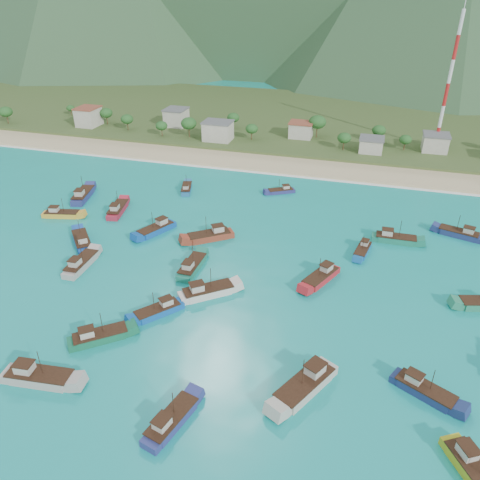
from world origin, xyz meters
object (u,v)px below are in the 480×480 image
(boat_2, at_px, (395,239))
(boat_31, at_px, (459,234))
(boat_9, at_px, (281,191))
(boat_21, at_px, (424,391))
(boat_32, at_px, (363,251))
(boat_20, at_px, (156,230))
(radio_tower, at_px, (448,83))
(boat_23, at_px, (474,472))
(boat_8, at_px, (81,264))
(boat_3, at_px, (118,210))
(boat_15, at_px, (158,311))
(boat_26, at_px, (207,292))
(boat_11, at_px, (210,236))
(boat_19, at_px, (321,278))
(boat_14, at_px, (62,214))
(boat_22, at_px, (99,337))
(boat_4, at_px, (82,241))
(boat_7, at_px, (305,385))
(boat_29, at_px, (83,195))
(boat_30, at_px, (171,421))
(boat_0, at_px, (192,267))
(boat_27, at_px, (187,189))
(boat_24, at_px, (39,377))

(boat_2, distance_m, boat_31, 17.25)
(boat_9, relative_size, boat_21, 0.80)
(boat_32, bearing_deg, boat_20, 15.30)
(radio_tower, bearing_deg, boat_9, -131.51)
(boat_23, bearing_deg, boat_8, -51.57)
(boat_21, bearing_deg, boat_3, -92.62)
(boat_15, relative_size, boat_26, 0.86)
(boat_11, bearing_deg, boat_8, 93.80)
(boat_8, relative_size, boat_31, 1.01)
(boat_8, xyz_separation_m, boat_9, (34.55, 53.44, -0.28))
(boat_19, bearing_deg, boat_32, -93.55)
(boat_14, bearing_deg, boat_22, 28.42)
(boat_4, height_order, boat_23, boat_4)
(boat_7, relative_size, boat_29, 1.03)
(boat_30, bearing_deg, boat_9, 105.87)
(boat_4, xyz_separation_m, boat_7, (59.73, -30.80, 0.16))
(boat_9, xyz_separation_m, boat_22, (-17.68, -73.92, 0.25))
(boat_30, relative_size, boat_31, 0.99)
(boat_0, height_order, boat_27, boat_0)
(boat_32, bearing_deg, boat_8, 32.26)
(boat_32, bearing_deg, boat_14, 12.83)
(boat_8, bearing_deg, boat_20, 63.60)
(boat_27, bearing_deg, boat_31, -23.00)
(radio_tower, relative_size, boat_15, 4.93)
(radio_tower, xyz_separation_m, boat_22, (-64.85, -127.21, -24.13))
(boat_20, bearing_deg, boat_8, 91.39)
(boat_4, relative_size, boat_19, 0.94)
(boat_7, bearing_deg, boat_15, 8.03)
(boat_4, xyz_separation_m, boat_11, (29.08, 11.15, 0.05))
(radio_tower, height_order, boat_20, radio_tower)
(radio_tower, height_order, boat_11, radio_tower)
(boat_15, distance_m, boat_31, 77.41)
(boat_9, xyz_separation_m, boat_21, (37.51, -70.89, 0.21))
(boat_14, distance_m, boat_19, 72.71)
(boat_9, relative_size, boat_31, 0.77)
(boat_23, height_order, boat_31, boat_23)
(boat_21, height_order, boat_32, boat_21)
(boat_2, xyz_separation_m, boat_31, (15.58, 7.42, -0.03))
(boat_0, distance_m, boat_27, 44.88)
(boat_21, relative_size, boat_24, 0.87)
(boat_20, xyz_separation_m, boat_26, (21.73, -22.06, 0.06))
(boat_7, bearing_deg, boat_8, 6.29)
(boat_26, bearing_deg, boat_19, 80.01)
(radio_tower, relative_size, boat_4, 4.43)
(radio_tower, xyz_separation_m, boat_21, (-9.66, -124.18, -24.17))
(boat_3, bearing_deg, boat_0, -47.33)
(boat_14, height_order, boat_32, boat_14)
(boat_0, xyz_separation_m, boat_15, (-0.49, -16.50, -0.10))
(radio_tower, bearing_deg, boat_11, -123.92)
(boat_14, xyz_separation_m, boat_23, (97.09, -50.98, 0.07))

